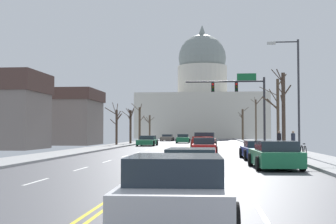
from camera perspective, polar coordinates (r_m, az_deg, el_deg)
ground at (r=28.75m, az=0.69°, el=-5.82°), size 20.00×180.00×0.20m
signal_gantry at (r=45.41m, az=9.40°, el=2.18°), size 7.91×0.41×7.33m
street_lamp_right at (r=31.17m, az=15.72°, el=3.13°), size 2.10×0.24×7.71m
capitol_building at (r=111.17m, az=4.37°, el=1.27°), size 30.71×19.80×28.00m
pickup_truck_near_00 at (r=41.12m, az=4.61°, el=-3.80°), size 2.33×5.28×1.60m
sedan_near_01 at (r=33.79m, az=4.59°, el=-4.38°), size 1.99×4.49×1.22m
sedan_near_02 at (r=28.22m, az=11.32°, el=-4.77°), size 2.09×4.59×1.13m
sedan_near_03 at (r=21.35m, az=13.39°, el=-5.36°), size 2.22×4.57×1.28m
sedan_near_04 at (r=14.70m, az=3.05°, el=-7.00°), size 1.97×4.58×1.17m
sedan_near_05 at (r=8.36m, az=1.04°, el=-10.16°), size 2.15×4.46×1.29m
sedan_oncoming_00 at (r=52.79m, az=-2.62°, el=-3.69°), size 2.14×4.69×1.19m
sedan_oncoming_01 at (r=64.98m, az=1.91°, el=-3.41°), size 2.09×4.56×1.28m
sedan_oncoming_02 at (r=78.16m, az=-0.10°, el=-3.29°), size 2.12×4.60×1.14m
flank_building_00 at (r=59.31m, az=-15.29°, el=-0.62°), size 13.69×8.28×6.92m
bare_tree_00 at (r=67.88m, az=11.09°, el=-0.80°), size 1.91×1.95×6.77m
bare_tree_01 at (r=81.42m, az=-2.36°, el=-1.86°), size 1.91×2.67×4.45m
bare_tree_02 at (r=35.47m, az=14.41°, el=0.29°), size 1.54×2.34×6.32m
bare_tree_03 at (r=71.04m, az=-3.61°, el=-1.41°), size 1.68×2.86×5.90m
bare_tree_04 at (r=41.14m, az=13.67°, el=0.12°), size 2.50×1.04×6.77m
bare_tree_05 at (r=58.01m, az=-4.78°, el=-1.60°), size 1.70×2.43×4.67m
bare_tree_06 at (r=83.24m, az=9.43°, el=-1.50°), size 1.97×1.23×5.97m
bare_tree_07 at (r=52.64m, az=-6.55°, el=-1.57°), size 2.10×2.66×4.89m
pedestrian_00 at (r=38.56m, az=15.57°, el=-3.36°), size 0.35×0.34×1.61m
pedestrian_01 at (r=37.16m, az=13.90°, el=-3.42°), size 0.35×0.34×1.61m
bicycle_parked at (r=29.31m, az=16.77°, el=-4.74°), size 0.12×1.77×0.85m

